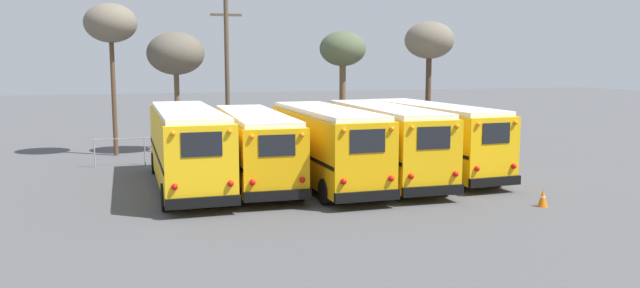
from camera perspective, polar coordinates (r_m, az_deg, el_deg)
ground_plane at (r=27.45m, az=-0.00°, el=-3.49°), size 160.00×160.00×0.00m
school_bus_0 at (r=26.47m, az=-12.05°, el=-0.11°), size 2.69×10.57×3.33m
school_bus_1 at (r=26.85m, az=-6.02°, el=-0.10°), size 2.75×10.14×3.10m
school_bus_2 at (r=26.32m, az=0.56°, el=-0.01°), size 2.63×9.50×3.32m
school_bus_3 at (r=27.68m, az=5.89°, el=0.33°), size 2.69×10.00×3.31m
school_bus_4 at (r=29.74m, az=10.21°, el=0.70°), size 2.87×10.17×3.27m
utility_pole at (r=36.77m, az=-8.49°, el=6.57°), size 1.80×0.27×8.98m
bare_tree_0 at (r=36.61m, az=-13.05°, el=7.99°), size 3.23×3.23×6.92m
bare_tree_1 at (r=36.65m, az=-18.60°, el=10.30°), size 2.86×2.86×8.42m
bare_tree_2 at (r=36.92m, az=2.09°, el=8.47°), size 2.72×2.72×7.02m
bare_tree_3 at (r=38.94m, az=9.97°, el=9.17°), size 3.00×3.00×7.66m
fence_line at (r=33.82m, az=-3.39°, el=0.29°), size 19.38×0.06×1.42m
traffic_cone at (r=24.23m, az=19.71°, el=-4.65°), size 0.36×0.36×0.65m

